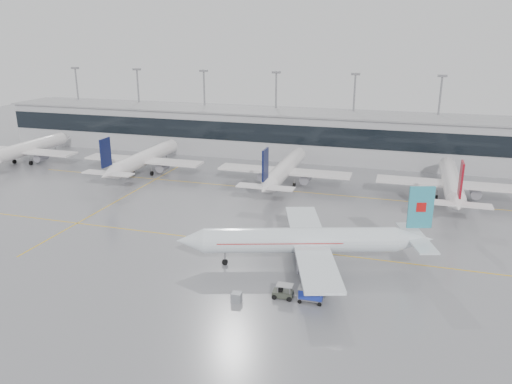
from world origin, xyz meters
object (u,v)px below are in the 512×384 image
(baggage_cart, at_px, (311,294))
(air_canada_jet, at_px, (309,240))
(baggage_tug, at_px, (283,293))
(gse_unit, at_px, (237,297))

(baggage_cart, bearing_deg, air_canada_jet, 101.91)
(baggage_tug, height_order, baggage_cart, baggage_cart)
(baggage_tug, distance_m, gse_unit, 6.01)
(baggage_tug, bearing_deg, gse_unit, -155.45)
(air_canada_jet, relative_size, baggage_cart, 11.55)
(gse_unit, bearing_deg, baggage_cart, 14.67)
(baggage_cart, bearing_deg, gse_unit, -164.60)
(baggage_cart, height_order, gse_unit, baggage_cart)
(baggage_tug, bearing_deg, air_canada_jet, 82.69)
(baggage_tug, relative_size, baggage_cart, 1.23)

